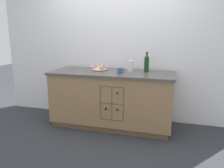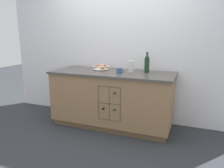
% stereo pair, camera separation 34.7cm
% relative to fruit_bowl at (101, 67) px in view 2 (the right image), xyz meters
% --- Properties ---
extents(ground_plane, '(14.00, 14.00, 0.00)m').
position_rel_fruit_bowl_xyz_m(ground_plane, '(0.25, -0.12, -0.94)').
color(ground_plane, '#2D3035').
extents(back_wall, '(4.40, 0.06, 2.55)m').
position_rel_fruit_bowl_xyz_m(back_wall, '(0.25, 0.30, 0.34)').
color(back_wall, white).
rests_on(back_wall, ground_plane).
extents(kitchen_island, '(1.94, 0.76, 0.89)m').
position_rel_fruit_bowl_xyz_m(kitchen_island, '(0.25, -0.12, -0.48)').
color(kitchen_island, brown).
rests_on(kitchen_island, ground_plane).
extents(fruit_bowl, '(0.28, 0.28, 0.08)m').
position_rel_fruit_bowl_xyz_m(fruit_bowl, '(0.00, 0.00, 0.00)').
color(fruit_bowl, silver).
rests_on(fruit_bowl, kitchen_island).
extents(white_pitcher, '(0.15, 0.10, 0.17)m').
position_rel_fruit_bowl_xyz_m(white_pitcher, '(0.52, 0.01, 0.05)').
color(white_pitcher, silver).
rests_on(white_pitcher, kitchen_island).
extents(ceramic_mug, '(0.12, 0.08, 0.08)m').
position_rel_fruit_bowl_xyz_m(ceramic_mug, '(0.40, -0.20, -0.00)').
color(ceramic_mug, '#385684').
rests_on(ceramic_mug, kitchen_island).
extents(standing_wine_bottle, '(0.08, 0.08, 0.31)m').
position_rel_fruit_bowl_xyz_m(standing_wine_bottle, '(0.77, 0.02, 0.10)').
color(standing_wine_bottle, '#19381E').
rests_on(standing_wine_bottle, kitchen_island).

